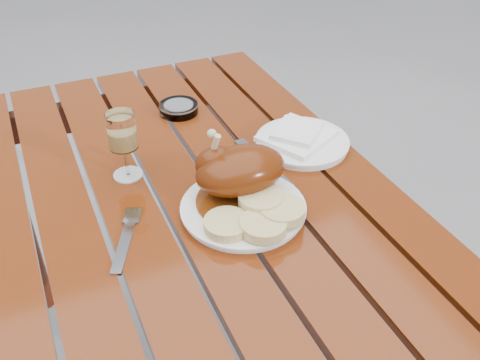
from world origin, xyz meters
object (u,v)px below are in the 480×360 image
object	(u,v)px
table	(194,313)
side_plate	(302,143)
dinner_plate	(243,209)
wine_glass	(124,146)
ashtray	(179,108)

from	to	relation	value
table	side_plate	world-z (taller)	side_plate
table	side_plate	size ratio (longest dim) A/B	5.69
dinner_plate	wine_glass	xyz separation A→B (m)	(-0.17, 0.21, 0.06)
table	side_plate	xyz separation A→B (m)	(0.30, 0.05, 0.38)
side_plate	ashtray	size ratio (longest dim) A/B	2.19
table	ashtray	world-z (taller)	ashtray
wine_glass	ashtray	bearing A→B (deg)	49.41
dinner_plate	side_plate	world-z (taller)	side_plate
dinner_plate	side_plate	bearing A→B (deg)	36.39
table	ashtray	xyz separation A→B (m)	(0.09, 0.31, 0.39)
wine_glass	ashtray	distance (m)	0.29
wine_glass	ashtray	size ratio (longest dim) A/B	1.51
dinner_plate	side_plate	distance (m)	0.27
wine_glass	side_plate	size ratio (longest dim) A/B	0.69
side_plate	ashtray	distance (m)	0.33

